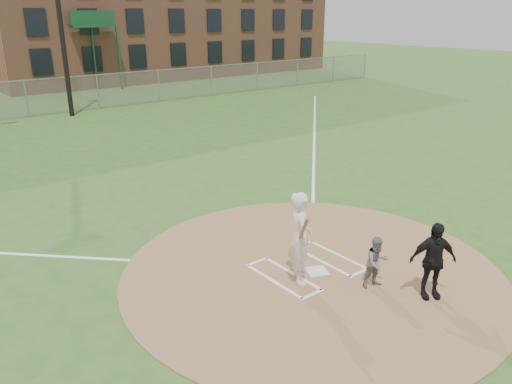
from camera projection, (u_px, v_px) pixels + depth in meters
ground at (312, 271)px, 11.12m from camera, size 140.00×140.00×0.00m
dirt_circle at (312, 270)px, 11.12m from camera, size 8.40×8.40×0.02m
home_plate at (317, 271)px, 11.01m from camera, size 0.60×0.60×0.03m
foul_line_first at (314, 137)px, 23.01m from camera, size 17.04×17.04×0.01m
catcher at (377, 262)px, 10.28m from camera, size 0.63×0.55×1.11m
umpire at (433, 260)px, 9.82m from camera, size 1.00×0.84×1.60m
batters_boxes at (307, 267)px, 11.22m from camera, size 2.08×1.88×0.01m
batter_at_plate at (300, 237)px, 10.35m from camera, size 0.87×1.11×2.00m
outfield_fence at (26, 99)px, 26.98m from camera, size 56.08×0.08×2.03m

